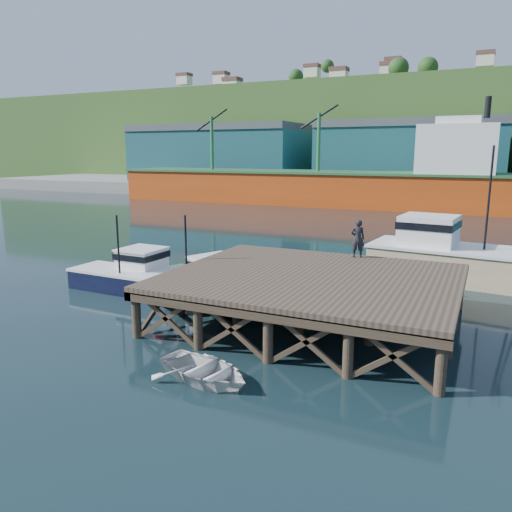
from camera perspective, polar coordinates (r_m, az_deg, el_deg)
The scene contains 12 objects.
ground at distance 24.27m, azimuth -6.12°, elevation -5.68°, with size 300.00×300.00×0.00m, color black.
wharf at distance 21.33m, azimuth 6.28°, elevation -2.73°, with size 12.00×10.00×2.62m.
far_quay at distance 90.79m, azimuth 17.48°, elevation 7.31°, with size 160.00×40.00×2.00m, color gray.
warehouse_left at distance 96.96m, azimuth -4.09°, elevation 11.33°, with size 32.00×16.00×9.00m, color #1B555B.
warehouse_mid at distance 85.62m, azimuth 17.24°, elevation 10.78°, with size 28.00×16.00×9.00m, color #1B555B.
cargo_ship at distance 70.92m, azimuth 8.25°, elevation 8.49°, with size 55.50×10.00×13.75m.
hillside at distance 120.43m, azimuth 19.79°, elevation 12.91°, with size 220.00×50.00×22.00m, color #2D511E.
boat_navy at distance 27.63m, azimuth -13.97°, elevation -2.02°, with size 6.66×3.60×4.12m.
boat_black at distance 25.50m, azimuth -6.05°, elevation -2.98°, with size 7.37×6.14×4.28m.
trawler at distance 30.59m, azimuth 23.13°, elevation 0.11°, with size 11.75×5.28×7.61m.
dinghy at distance 16.61m, azimuth -5.94°, elevation -12.82°, with size 2.51×3.51×0.73m, color silver.
dockworker at distance 25.19m, azimuth 11.54°, elevation 1.98°, with size 0.69×0.45×1.89m, color black.
Camera 1 is at (12.07, -19.76, 7.27)m, focal length 35.00 mm.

